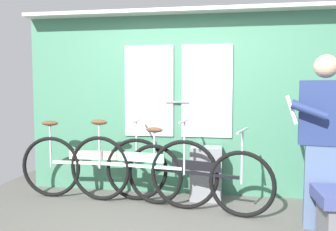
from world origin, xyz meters
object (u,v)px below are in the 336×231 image
trash_bin_by_wall (206,173)px  bicycle_by_pole (195,176)px  bicycle_leaning_behind (140,169)px  passenger_reading_newspaper (322,138)px  bicycle_near_door (92,166)px

trash_bin_by_wall → bicycle_by_pole: bearing=-104.8°
bicycle_leaning_behind → passenger_reading_newspaper: size_ratio=1.09×
bicycle_near_door → bicycle_by_pole: (1.21, -0.21, -0.02)m
bicycle_leaning_behind → bicycle_near_door: bearing=176.5°
bicycle_leaning_behind → trash_bin_by_wall: size_ratio=2.82×
bicycle_near_door → trash_bin_by_wall: bicycle_near_door is taller
bicycle_near_door → bicycle_leaning_behind: (0.59, -0.12, 0.01)m
bicycle_by_pole → bicycle_near_door: bearing=-174.5°
bicycle_by_pole → bicycle_leaning_behind: bearing=-173.0°
bicycle_near_door → trash_bin_by_wall: bearing=6.2°
bicycle_leaning_behind → bicycle_by_pole: 0.62m
bicycle_by_pole → passenger_reading_newspaper: (1.18, -0.27, 0.47)m
passenger_reading_newspaper → trash_bin_by_wall: passenger_reading_newspaper is taller
passenger_reading_newspaper → trash_bin_by_wall: size_ratio=2.58×
bicycle_leaning_behind → bicycle_by_pole: size_ratio=1.09×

